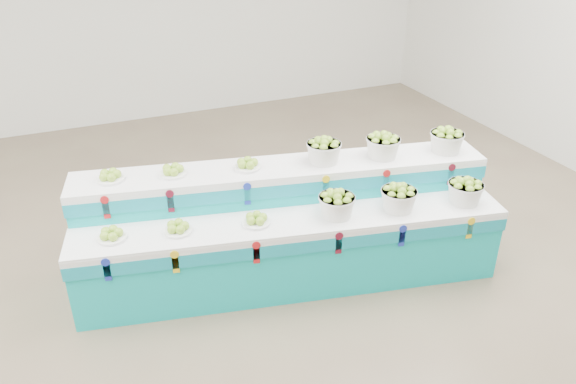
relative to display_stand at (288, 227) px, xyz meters
The scene contains 14 objects.
ground 0.93m from the display_stand, 155.42° to the right, with size 10.00×10.00×0.00m, color brown.
display_stand is the anchor object (origin of this frame).
plate_lower_left 1.55m from the display_stand, behind, with size 0.24×0.24×0.10m, color white.
plate_lower_mid 1.04m from the display_stand, behind, with size 0.24×0.24×0.10m, color white.
plate_lower_right 0.48m from the display_stand, 155.39° to the right, with size 0.24×0.24×0.10m, color white.
basket_lower_left 0.55m from the display_stand, 43.16° to the right, with size 0.32×0.32×0.24m, color silver, non-canonical shape.
basket_lower_mid 1.03m from the display_stand, 25.40° to the right, with size 0.32×0.32×0.24m, color silver, non-canonical shape.
basket_lower_right 1.63m from the display_stand, 19.91° to the right, with size 0.32×0.32×0.24m, color silver, non-canonical shape.
plate_upper_left 1.63m from the display_stand, 159.70° to the left, with size 0.24×0.24×0.10m, color white.
plate_upper_mid 1.15m from the display_stand, 155.06° to the left, with size 0.24×0.24×0.10m, color white.
plate_upper_right 0.69m from the display_stand, 132.48° to the left, with size 0.24×0.24×0.10m, color white.
basket_upper_left 0.77m from the display_stand, 20.26° to the left, with size 0.32×0.32×0.24m, color silver, non-canonical shape.
basket_upper_mid 1.16m from the display_stand, ahead, with size 0.32×0.32×0.24m, color silver, non-canonical shape.
basket_upper_right 1.72m from the display_stand, ahead, with size 0.32×0.32×0.24m, color silver, non-canonical shape.
Camera 1 is at (-1.00, -3.71, 3.23)m, focal length 35.14 mm.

